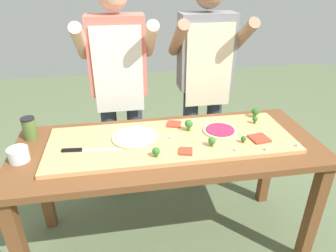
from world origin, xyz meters
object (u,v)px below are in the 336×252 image
object	(u,v)px
cook_right	(205,75)
cook_left	(119,80)
cheese_crumble_b	(171,137)
cheese_crumble_d	(192,122)
pizza_slice_near_left	(174,124)
broccoli_floret_back_left	(255,119)
cheese_crumble_c	(237,150)
sauce_jar	(29,128)
pizza_slice_far_left	(186,151)
broccoli_floret_center_right	(255,112)
cheese_crumble_a	(298,145)
flour_cup	(19,155)
pizza_whole_beet_magenta	(220,130)
pizza_slice_near_right	(259,138)
pizza_whole_white_garlic	(135,137)
broccoli_floret_front_mid	(212,141)
chefs_knife	(83,150)
broccoli_floret_back_mid	(156,151)
broccoli_floret_front_right	(189,124)
prep_table	(168,159)
cheese_crumble_e	(267,149)
broccoli_floret_center_left	(244,139)

from	to	relation	value
cook_right	cook_left	bearing A→B (deg)	180.00
cheese_crumble_b	cheese_crumble_d	world-z (taller)	same
pizza_slice_near_left	cook_left	size ratio (longest dim) A/B	0.05
broccoli_floret_back_left	cheese_crumble_c	distance (m)	0.38
sauce_jar	cook_left	bearing A→B (deg)	38.20
pizza_slice_far_left	sauce_jar	xyz separation A→B (m)	(-0.88, 0.35, 0.04)
broccoli_floret_center_right	cheese_crumble_c	xyz separation A→B (m)	(-0.28, -0.39, -0.03)
pizza_slice_near_left	broccoli_floret_center_right	size ratio (longest dim) A/B	1.27
cheese_crumble_d	cook_left	bearing A→B (deg)	135.73
broccoli_floret_center_right	cheese_crumble_a	world-z (taller)	broccoli_floret_center_right
cheese_crumble_c	flour_cup	size ratio (longest dim) A/B	0.15
flour_cup	pizza_whole_beet_magenta	bearing A→B (deg)	4.48
pizza_slice_near_left	pizza_slice_near_right	xyz separation A→B (m)	(0.46, -0.27, 0.00)
pizza_slice_near_right	cheese_crumble_b	world-z (taller)	cheese_crumble_b
pizza_whole_white_garlic	cheese_crumble_d	bearing A→B (deg)	20.45
cook_left	pizza_slice_near_right	bearing A→B (deg)	-42.23
sauce_jar	broccoli_floret_front_mid	bearing A→B (deg)	-16.54
chefs_knife	pizza_slice_near_right	world-z (taller)	chefs_knife
pizza_whole_white_garlic	cheese_crumble_c	world-z (taller)	same
pizza_whole_beet_magenta	broccoli_floret_back_left	size ratio (longest dim) A/B	4.29
pizza_slice_near_right	pizza_slice_near_left	bearing A→B (deg)	149.92
broccoli_floret_front_mid	sauce_jar	distance (m)	1.09
pizza_slice_far_left	broccoli_floret_center_right	distance (m)	0.66
pizza_whole_white_garlic	broccoli_floret_back_mid	distance (m)	0.24
broccoli_floret_front_right	pizza_slice_far_left	bearing A→B (deg)	-106.58
prep_table	pizza_whole_beet_magenta	distance (m)	0.37
pizza_slice_far_left	pizza_slice_near_left	bearing A→B (deg)	90.55
broccoli_floret_front_mid	sauce_jar	bearing A→B (deg)	163.46
chefs_knife	pizza_slice_near_left	xyz separation A→B (m)	(0.55, 0.22, 0.00)
cheese_crumble_a	cheese_crumble_b	world-z (taller)	cheese_crumble_a
broccoli_floret_center_right	cook_right	bearing A→B (deg)	118.87
cheese_crumble_e	cook_left	world-z (taller)	cook_left
pizza_whole_beet_magenta	sauce_jar	bearing A→B (deg)	172.46
broccoli_floret_back_left	pizza_whole_white_garlic	bearing A→B (deg)	-175.59
pizza_whole_beet_magenta	broccoli_floret_back_mid	world-z (taller)	broccoli_floret_back_mid
cheese_crumble_d	sauce_jar	bearing A→B (deg)	179.85
chefs_knife	broccoli_floret_center_left	distance (m)	0.91
flour_cup	cook_right	bearing A→B (deg)	29.15
cheese_crumble_c	cook_right	world-z (taller)	cook_right
pizza_slice_near_left	cheese_crumble_b	size ratio (longest dim) A/B	5.59
cheese_crumble_a	broccoli_floret_center_left	bearing A→B (deg)	162.05
broccoli_floret_center_left	broccoli_floret_back_left	world-z (taller)	broccoli_floret_back_left
broccoli_floret_front_mid	broccoli_floret_back_left	distance (m)	0.42
broccoli_floret_center_right	broccoli_floret_back_left	xyz separation A→B (m)	(-0.04, -0.09, -0.01)
pizza_slice_far_left	cheese_crumble_d	distance (m)	0.37
pizza_whole_white_garlic	cheese_crumble_d	size ratio (longest dim) A/B	17.94
pizza_whole_white_garlic	pizza_slice_far_left	xyz separation A→B (m)	(0.26, -0.21, -0.00)
broccoli_floret_center_right	broccoli_floret_back_mid	world-z (taller)	broccoli_floret_center_right
broccoli_floret_back_mid	cook_left	world-z (taller)	cook_left
pizza_whole_white_garlic	cheese_crumble_a	world-z (taller)	cheese_crumble_a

